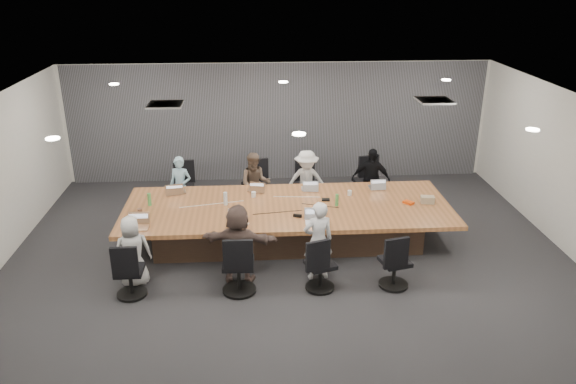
{
  "coord_description": "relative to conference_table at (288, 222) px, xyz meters",
  "views": [
    {
      "loc": [
        -0.62,
        -8.97,
        4.84
      ],
      "look_at": [
        0.0,
        0.4,
        1.05
      ],
      "focal_mm": 35.0,
      "sensor_mm": 36.0,
      "label": 1
    }
  ],
  "objects": [
    {
      "name": "laptop_0",
      "position": [
        -2.11,
        0.8,
        0.35
      ],
      "size": [
        0.37,
        0.28,
        0.02
      ],
      "primitive_type": "cube",
      "rotation": [
        0.0,
        0.0,
        3.3
      ],
      "color": "#8C6647",
      "rests_on": "conference_table"
    },
    {
      "name": "person_5",
      "position": [
        -0.89,
        -1.35,
        0.27
      ],
      "size": [
        1.3,
        0.61,
        1.35
      ],
      "primitive_type": "imported",
      "rotation": [
        0.0,
        0.0,
        2.97
      ],
      "color": "#513F3A",
      "rests_on": "ground"
    },
    {
      "name": "laptop_1",
      "position": [
        -0.58,
        0.8,
        0.35
      ],
      "size": [
        0.34,
        0.27,
        0.02
      ],
      "primitive_type": "cube",
      "rotation": [
        0.0,
        0.0,
        2.92
      ],
      "color": "#8C6647",
      "rests_on": "conference_table"
    },
    {
      "name": "mug_brown",
      "position": [
        -2.65,
        -0.2,
        0.39
      ],
      "size": [
        0.1,
        0.1,
        0.1
      ],
      "primitive_type": "cylinder",
      "rotation": [
        0.0,
        0.0,
        -0.33
      ],
      "color": "brown",
      "rests_on": "conference_table"
    },
    {
      "name": "floor",
      "position": [
        0.0,
        -0.5,
        -0.4
      ],
      "size": [
        10.0,
        8.0,
        0.0
      ],
      "primitive_type": "cube",
      "color": "#2A2A2D",
      "rests_on": "ground"
    },
    {
      "name": "person_1",
      "position": [
        -0.58,
        1.35,
        0.26
      ],
      "size": [
        0.65,
        0.52,
        1.32
      ],
      "primitive_type": "imported",
      "rotation": [
        0.0,
        0.0,
        6.26
      ],
      "color": "brown",
      "rests_on": "ground"
    },
    {
      "name": "laptop_6",
      "position": [
        0.41,
        -0.8,
        0.35
      ],
      "size": [
        0.32,
        0.22,
        0.02
      ],
      "primitive_type": "cube",
      "rotation": [
        0.0,
        0.0,
        -0.04
      ],
      "color": "#B2B2B7",
      "rests_on": "conference_table"
    },
    {
      "name": "cup_white_far",
      "position": [
        -0.62,
        0.46,
        0.39
      ],
      "size": [
        0.11,
        0.11,
        0.11
      ],
      "primitive_type": "cylinder",
      "rotation": [
        0.0,
        0.0,
        -0.33
      ],
      "color": "white",
      "rests_on": "conference_table"
    },
    {
      "name": "laptop_3",
      "position": [
        1.83,
        0.8,
        0.35
      ],
      "size": [
        0.31,
        0.22,
        0.02
      ],
      "primitive_type": "cube",
      "rotation": [
        0.0,
        0.0,
        3.16
      ],
      "color": "#B2B2B7",
      "rests_on": "conference_table"
    },
    {
      "name": "ceiling",
      "position": [
        0.0,
        -0.5,
        2.4
      ],
      "size": [
        10.0,
        8.0,
        0.0
      ],
      "primitive_type": "cube",
      "color": "white",
      "rests_on": "wall_back"
    },
    {
      "name": "chair_1",
      "position": [
        -0.58,
        1.7,
        0.01
      ],
      "size": [
        0.71,
        0.71,
        0.82
      ],
      "primitive_type": null,
      "rotation": [
        0.0,
        0.0,
        3.48
      ],
      "color": "black",
      "rests_on": "ground"
    },
    {
      "name": "person_2",
      "position": [
        0.48,
        1.35,
        0.28
      ],
      "size": [
        0.89,
        0.52,
        1.35
      ],
      "primitive_type": "imported",
      "rotation": [
        0.0,
        0.0,
        6.31
      ],
      "color": "#B2B2B2",
      "rests_on": "ground"
    },
    {
      "name": "laptop_2",
      "position": [
        0.48,
        0.8,
        0.35
      ],
      "size": [
        0.32,
        0.23,
        0.02
      ],
      "primitive_type": "cube",
      "rotation": [
        0.0,
        0.0,
        3.06
      ],
      "color": "#B2B2B7",
      "rests_on": "conference_table"
    },
    {
      "name": "laptop_4",
      "position": [
        -2.58,
        -0.8,
        0.35
      ],
      "size": [
        0.36,
        0.25,
        0.02
      ],
      "primitive_type": "cube",
      "rotation": [
        0.0,
        0.0,
        -0.03
      ],
      "color": "#8C6647",
      "rests_on": "conference_table"
    },
    {
      "name": "chair_3",
      "position": [
        1.83,
        1.7,
        0.03
      ],
      "size": [
        0.72,
        0.72,
        0.87
      ],
      "primitive_type": null,
      "rotation": [
        0.0,
        0.0,
        3.41
      ],
      "color": "black",
      "rests_on": "ground"
    },
    {
      "name": "chair_2",
      "position": [
        0.48,
        1.7,
        -0.01
      ],
      "size": [
        0.57,
        0.57,
        0.79
      ],
      "primitive_type": null,
      "rotation": [
        0.0,
        0.0,
        3.22
      ],
      "color": "black",
      "rests_on": "ground"
    },
    {
      "name": "cup_white_near",
      "position": [
        1.22,
        0.42,
        0.39
      ],
      "size": [
        0.08,
        0.08,
        0.1
      ],
      "primitive_type": "cylinder",
      "rotation": [
        0.0,
        0.0,
        -0.01
      ],
      "color": "white",
      "rests_on": "conference_table"
    },
    {
      "name": "person_3",
      "position": [
        1.83,
        1.35,
        0.29
      ],
      "size": [
        0.86,
        0.53,
        1.37
      ],
      "primitive_type": "imported",
      "rotation": [
        0.0,
        0.0,
        6.03
      ],
      "color": "black",
      "rests_on": "ground"
    },
    {
      "name": "bottle_green_left",
      "position": [
        -2.54,
        0.18,
        0.46
      ],
      "size": [
        0.08,
        0.08,
        0.24
      ],
      "primitive_type": "cylinder",
      "rotation": [
        0.0,
        0.0,
        0.14
      ],
      "color": "#438A41",
      "rests_on": "conference_table"
    },
    {
      "name": "bottle_green_right",
      "position": [
        0.9,
        -0.06,
        0.45
      ],
      "size": [
        0.07,
        0.07,
        0.22
      ],
      "primitive_type": "cylinder",
      "rotation": [
        0.0,
        0.0,
        -0.18
      ],
      "color": "#438A41",
      "rests_on": "conference_table"
    },
    {
      "name": "wall_back",
      "position": [
        0.0,
        3.5,
        1.0
      ],
      "size": [
        10.0,
        0.0,
        2.8
      ],
      "primitive_type": "cube",
      "rotation": [
        1.57,
        0.0,
        0.0
      ],
      "color": "beige",
      "rests_on": "ground"
    },
    {
      "name": "curtain",
      "position": [
        0.0,
        3.42,
        1.0
      ],
      "size": [
        9.8,
        0.04,
        2.8
      ],
      "primitive_type": "cube",
      "color": "#59585F",
      "rests_on": "ground"
    },
    {
      "name": "bottle_clear",
      "position": [
        -1.14,
        0.11,
        0.46
      ],
      "size": [
        0.08,
        0.08,
        0.24
      ],
      "primitive_type": "cylinder",
      "rotation": [
        0.0,
        0.0,
        -0.13
      ],
      "color": "silver",
      "rests_on": "conference_table"
    },
    {
      "name": "wall_front",
      "position": [
        0.0,
        -4.5,
        1.0
      ],
      "size": [
        10.0,
        0.0,
        2.8
      ],
      "primitive_type": "cube",
      "rotation": [
        -1.57,
        0.0,
        0.0
      ],
      "color": "beige",
      "rests_on": "ground"
    },
    {
      "name": "chair_6",
      "position": [
        0.41,
        -1.7,
        -0.03
      ],
      "size": [
        0.63,
        0.63,
        0.74
      ],
      "primitive_type": null,
      "rotation": [
        0.0,
        0.0,
        0.32
      ],
      "color": "black",
      "rests_on": "ground"
    },
    {
      "name": "laptop_5",
      "position": [
        -0.89,
        -0.8,
        0.35
      ],
      "size": [
        0.36,
        0.29,
        0.02
      ],
      "primitive_type": "cube",
      "rotation": [
        0.0,
        0.0,
        -0.26
      ],
      "color": "#B2B2B7",
      "rests_on": "conference_table"
    },
    {
      "name": "person_4",
      "position": [
        -2.58,
        -1.35,
        0.2
      ],
      "size": [
        0.66,
        0.52,
        1.2
      ],
      "primitive_type": "imported",
      "rotation": [
        0.0,
        0.0,
        3.39
      ],
      "color": "#B0B0B0",
      "rests_on": "ground"
    },
    {
      "name": "chair_4",
      "position": [
        -2.58,
        -1.7,
        -0.03
      ],
      "size": [
        0.5,
        0.5,
        0.74
      ],
      "primitive_type": null,
      "rotation": [
        0.0,
        0.0,
        -0.0
      ],
      "color": "black",
      "rests_on": "ground"
    },
    {
      "name": "snack_packet",
      "position": [
        2.25,
        -0.05,
        0.36
      ],
      "size": [
        0.22,
        0.22,
        0.04
      ],
      "primitive_type": "cube",
      "rotation": [
        0.0,
        0.0,
        -0.87
      ],
      "color": "#D33E08",
      "rests_on": "conference_table"
    },
    {
      "name": "chair_5",
      "position": [
        -0.89,
        -1.7,
        0.02
      ],
      "size": [
        0.59,
        0.59,
        0.85
      ],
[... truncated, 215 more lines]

